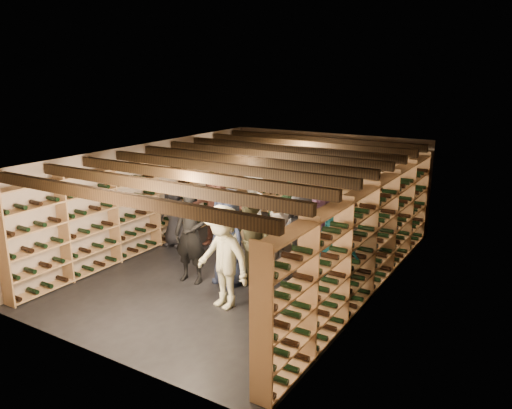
{
  "coord_description": "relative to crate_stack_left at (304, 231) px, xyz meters",
  "views": [
    {
      "loc": [
        5.29,
        -8.3,
        4.01
      ],
      "look_at": [
        0.08,
        0.2,
        1.32
      ],
      "focal_mm": 35.0,
      "sensor_mm": 36.0,
      "label": 1
    }
  ],
  "objects": [
    {
      "name": "wine_rack_left",
      "position": [
        -2.98,
        -1.82,
        0.74
      ],
      "size": [
        0.32,
        7.5,
        2.15
      ],
      "color": "#9E7B4D",
      "rests_on": "ground"
    },
    {
      "name": "person_10",
      "position": [
        -0.15,
        -0.52,
        0.47
      ],
      "size": [
        1.02,
        0.64,
        1.63
      ],
      "primitive_type": "imported",
      "rotation": [
        0.0,
        0.0,
        0.27
      ],
      "color": "#234427",
      "rests_on": "ground"
    },
    {
      "name": "person_11",
      "position": [
        0.84,
        -1.07,
        0.53
      ],
      "size": [
        1.65,
        0.67,
        1.73
      ],
      "primitive_type": "imported",
      "rotation": [
        0.0,
        0.0,
        0.1
      ],
      "color": "#92629A",
      "rests_on": "ground"
    },
    {
      "name": "person_3",
      "position": [
        0.22,
        -3.61,
        0.57
      ],
      "size": [
        1.3,
        0.91,
        1.83
      ],
      "primitive_type": "imported",
      "rotation": [
        0.0,
        0.0,
        -0.21
      ],
      "color": "beige",
      "rests_on": "ground"
    },
    {
      "name": "ceiling_joists",
      "position": [
        -0.41,
        -1.82,
        1.92
      ],
      "size": [
        5.4,
        7.12,
        0.18
      ],
      "color": "black",
      "rests_on": "ground"
    },
    {
      "name": "person_4",
      "position": [
        1.77,
        -2.63,
        0.53
      ],
      "size": [
        1.09,
        0.65,
        1.74
      ],
      "primitive_type": "imported",
      "rotation": [
        0.0,
        0.0,
        0.23
      ],
      "color": "#135C6B",
      "rests_on": "ground"
    },
    {
      "name": "person_8",
      "position": [
        1.53,
        -1.79,
        0.4
      ],
      "size": [
        0.86,
        0.75,
        1.48
      ],
      "primitive_type": "imported",
      "rotation": [
        0.0,
        0.0,
        -0.3
      ],
      "color": "#4F1818",
      "rests_on": "ground"
    },
    {
      "name": "ground",
      "position": [
        -0.41,
        -1.82,
        -0.34
      ],
      "size": [
        8.0,
        8.0,
        0.0
      ],
      "primitive_type": "plane",
      "color": "black",
      "rests_on": "ground"
    },
    {
      "name": "person_6",
      "position": [
        -0.26,
        -2.76,
        0.61
      ],
      "size": [
        1.07,
        0.88,
        1.89
      ],
      "primitive_type": "imported",
      "rotation": [
        0.0,
        0.0,
        -0.35
      ],
      "color": "#1F2841",
      "rests_on": "ground"
    },
    {
      "name": "person_2",
      "position": [
        0.29,
        -2.82,
        0.6
      ],
      "size": [
        1.12,
        1.01,
        1.89
      ],
      "primitive_type": "imported",
      "rotation": [
        0.0,
        0.0,
        -0.39
      ],
      "color": "brown",
      "rests_on": "ground"
    },
    {
      "name": "person_12",
      "position": [
        0.85,
        -1.9,
        0.54
      ],
      "size": [
        1.0,
        0.84,
        1.75
      ],
      "primitive_type": "imported",
      "rotation": [
        0.0,
        0.0,
        -0.38
      ],
      "color": "#34353A",
      "rests_on": "ground"
    },
    {
      "name": "ceiling",
      "position": [
        -0.41,
        -1.82,
        2.06
      ],
      "size": [
        5.5,
        8.0,
        0.01
      ],
      "primitive_type": "cube",
      "color": "beige",
      "rests_on": "walls"
    },
    {
      "name": "wine_rack_back",
      "position": [
        -0.41,
        2.01,
        0.73
      ],
      "size": [
        4.7,
        0.3,
        2.15
      ],
      "color": "#9E7B4D",
      "rests_on": "ground"
    },
    {
      "name": "crate_loose",
      "position": [
        0.94,
        0.65,
        -0.25
      ],
      "size": [
        0.57,
        0.46,
        0.17
      ],
      "primitive_type": "cube",
      "rotation": [
        0.0,
        0.0,
        -0.28
      ],
      "color": "tan",
      "rests_on": "ground"
    },
    {
      "name": "crate_stack_right",
      "position": [
        -1.21,
        -0.52,
        -0.17
      ],
      "size": [
        0.58,
        0.47,
        0.34
      ],
      "rotation": [
        0.0,
        0.0,
        -0.31
      ],
      "color": "tan",
      "rests_on": "ground"
    },
    {
      "name": "person_5",
      "position": [
        -1.79,
        -1.06,
        0.53
      ],
      "size": [
        1.7,
        0.99,
        1.75
      ],
      "primitive_type": "imported",
      "rotation": [
        0.0,
        0.0,
        0.31
      ],
      "color": "brown",
      "rests_on": "ground"
    },
    {
      "name": "walls",
      "position": [
        -0.41,
        -1.82,
        0.86
      ],
      "size": [
        5.52,
        8.02,
        2.4
      ],
      "color": "tan",
      "rests_on": "ground"
    },
    {
      "name": "crate_stack_left",
      "position": [
        0.0,
        0.0,
        0.0
      ],
      "size": [
        0.52,
        0.36,
        0.68
      ],
      "rotation": [
        0.0,
        0.0,
        -0.07
      ],
      "color": "tan",
      "rests_on": "ground"
    },
    {
      "name": "person_0",
      "position": [
        -2.59,
        -1.61,
        0.41
      ],
      "size": [
        0.77,
        0.54,
        1.51
      ],
      "primitive_type": "imported",
      "rotation": [
        0.0,
        0.0,
        0.08
      ],
      "color": "black",
      "rests_on": "ground"
    },
    {
      "name": "person_7",
      "position": [
        0.32,
        -1.72,
        0.42
      ],
      "size": [
        0.63,
        0.49,
        1.53
      ],
      "primitive_type": "imported",
      "rotation": [
        0.0,
        0.0,
        0.24
      ],
      "color": "gray",
      "rests_on": "ground"
    },
    {
      "name": "person_1",
      "position": [
        -0.93,
        -3.04,
        0.62
      ],
      "size": [
        0.74,
        0.52,
        1.91
      ],
      "primitive_type": "imported",
      "rotation": [
        0.0,
        0.0,
        0.09
      ],
      "color": "black",
      "rests_on": "ground"
    },
    {
      "name": "wine_rack_right",
      "position": [
        2.16,
        -1.82,
        0.74
      ],
      "size": [
        0.32,
        7.5,
        2.15
      ],
      "color": "#9E7B4D",
      "rests_on": "ground"
    },
    {
      "name": "person_9",
      "position": [
        -1.09,
        -0.52,
        0.53
      ],
      "size": [
        1.25,
        0.9,
        1.74
      ],
      "primitive_type": "imported",
      "rotation": [
        0.0,
        0.0,
        0.25
      ],
      "color": "#AEAB9F",
      "rests_on": "ground"
    }
  ]
}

